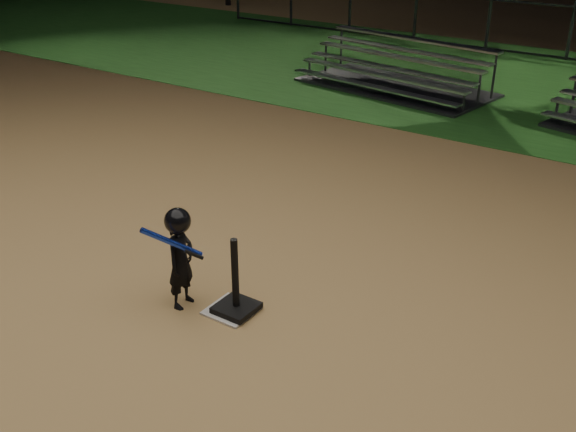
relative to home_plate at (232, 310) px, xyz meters
The scene contains 7 objects.
ground 0.01m from the home_plate, ahead, with size 80.00×80.00×0.00m, color tan.
grass_strip 10.00m from the home_plate, 90.00° to the left, with size 60.00×8.00×0.01m, color #1E501A.
home_plate is the anchor object (origin of this frame).
batting_tee 0.17m from the home_plate, 13.46° to the left, with size 0.38×0.38×0.79m.
child_batter 0.75m from the home_plate, 160.24° to the right, with size 0.41×0.60×1.07m.
bleacher_left 8.63m from the home_plate, 105.40° to the left, with size 4.18×2.50×0.96m.
backstop_fence 13.06m from the home_plate, 90.00° to the left, with size 20.08×0.08×2.50m.
Camera 1 is at (3.64, -4.39, 3.82)m, focal length 42.51 mm.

